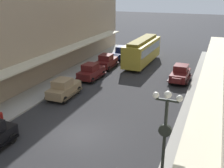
% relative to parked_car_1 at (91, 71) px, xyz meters
% --- Properties ---
extents(ground_plane, '(200.00, 200.00, 0.00)m').
position_rel_parked_car_1_xyz_m(ground_plane, '(4.66, -11.29, -0.94)').
color(ground_plane, '#2D2D30').
extents(sidewalk_right, '(3.00, 60.00, 0.15)m').
position_rel_parked_car_1_xyz_m(sidewalk_right, '(12.16, -11.29, -0.87)').
color(sidewalk_right, '#A8A59E').
rests_on(sidewalk_right, ground).
extents(parked_car_1, '(2.27, 4.31, 1.84)m').
position_rel_parked_car_1_xyz_m(parked_car_1, '(0.00, 0.00, 0.00)').
color(parked_car_1, '#591919').
rests_on(parked_car_1, ground).
extents(parked_car_2, '(2.19, 4.28, 1.84)m').
position_rel_parked_car_1_xyz_m(parked_car_2, '(-0.15, 4.79, 0.00)').
color(parked_car_2, '#591919').
rests_on(parked_car_2, ground).
extents(parked_car_4, '(2.21, 4.28, 1.84)m').
position_rel_parked_car_1_xyz_m(parked_car_4, '(0.06, 9.81, 0.00)').
color(parked_car_4, '#19234C').
rests_on(parked_car_4, ground).
extents(parked_car_5, '(2.25, 4.30, 1.84)m').
position_rel_parked_car_1_xyz_m(parked_car_5, '(-0.05, -5.77, 0.00)').
color(parked_car_5, '#997F5B').
rests_on(parked_car_5, ground).
extents(parked_car_6, '(2.23, 4.29, 1.84)m').
position_rel_parked_car_1_xyz_m(parked_car_6, '(9.45, 2.96, 0.00)').
color(parked_car_6, '#591919').
rests_on(parked_car_6, ground).
extents(streetcar, '(2.73, 9.66, 3.46)m').
position_rel_parked_car_1_xyz_m(streetcar, '(3.53, 8.44, 0.96)').
color(streetcar, gold).
rests_on(streetcar, ground).
extents(lamp_post_with_clock, '(1.42, 0.44, 5.16)m').
position_rel_parked_car_1_xyz_m(lamp_post_with_clock, '(11.06, -14.23, 2.04)').
color(lamp_post_with_clock, black).
rests_on(lamp_post_with_clock, sidewalk_right).
extents(fire_hydrant, '(0.24, 0.24, 0.82)m').
position_rel_parked_car_1_xyz_m(fire_hydrant, '(-1.69, -12.07, -0.38)').
color(fire_hydrant, '#B21E19').
rests_on(fire_hydrant, sidewalk_left).
extents(pedestrian_1, '(0.36, 0.28, 1.67)m').
position_rel_parked_car_1_xyz_m(pedestrian_1, '(12.52, 3.12, 0.07)').
color(pedestrian_1, '#4C4238').
rests_on(pedestrian_1, sidewalk_right).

